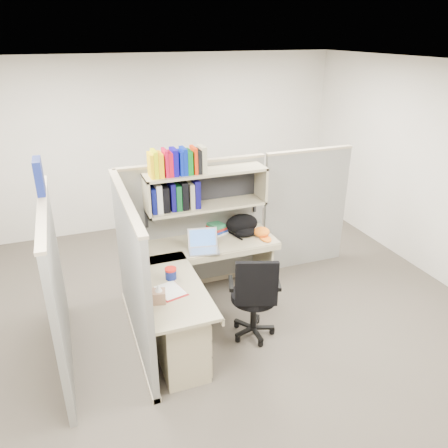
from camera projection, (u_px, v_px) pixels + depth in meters
name	position (u px, v px, depth m)	size (l,w,h in m)	color
ground	(219.00, 323.00, 4.88)	(6.00, 6.00, 0.00)	#3B342D
room_shell	(219.00, 186.00, 4.22)	(6.00, 6.00, 6.00)	beige
cubicle	(173.00, 239.00, 4.78)	(3.79, 1.84, 1.95)	#61625D
desk	(190.00, 312.00, 4.33)	(1.74, 1.75, 0.73)	gray
laptop	(204.00, 242.00, 4.84)	(0.33, 0.33, 0.24)	silver
backpack	(244.00, 225.00, 5.25)	(0.40, 0.31, 0.24)	black
orange_cap	(262.00, 232.00, 5.23)	(0.20, 0.23, 0.11)	orange
snack_canister	(171.00, 273.00, 4.33)	(0.12, 0.12, 0.12)	navy
tissue_box	(159.00, 293.00, 3.94)	(0.12, 0.12, 0.19)	#9D7359
mouse	(213.00, 245.00, 5.00)	(0.09, 0.06, 0.03)	#7E8FB3
paper_cup	(196.00, 234.00, 5.21)	(0.06, 0.06, 0.09)	silver
book_stack	(217.00, 228.00, 5.32)	(0.18, 0.24, 0.12)	gray
loose_paper	(170.00, 290.00, 4.16)	(0.21, 0.29, 0.00)	white
task_chair	(254.00, 309.00, 4.52)	(0.58, 0.54, 1.01)	black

